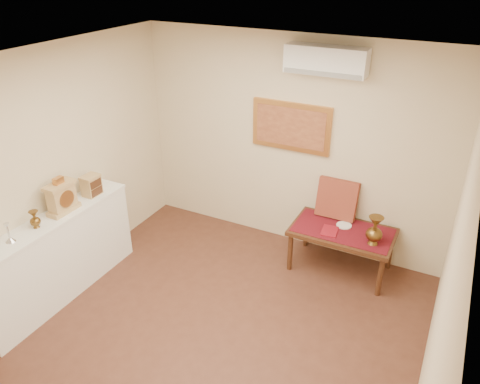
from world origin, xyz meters
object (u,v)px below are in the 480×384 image
Objects in this scene: display_ledge at (58,257)px; wooden_chest at (91,185)px; brass_urn_tall at (375,228)px; low_table at (342,235)px; mantel_clock at (62,197)px.

display_ledge is 8.28× the size of wooden_chest.
brass_urn_tall is 0.35× the size of low_table.
brass_urn_tall is at bearing 20.20° from wooden_chest.
display_ledge is 0.69m from mantel_clock.
low_table is at bearing 25.17° from wooden_chest.
display_ledge is at bearing -91.80° from wooden_chest.
display_ledge is 4.93× the size of mantel_clock.
display_ledge is at bearing -95.53° from mantel_clock.
mantel_clock reaches higher than brass_urn_tall.
brass_urn_tall is 0.21× the size of display_ledge.
mantel_clock reaches higher than low_table.
brass_urn_tall is at bearing 27.12° from mantel_clock.
wooden_chest is 0.20× the size of low_table.
mantel_clock is (-3.04, -1.55, 0.39)m from brass_urn_tall.
low_table is (2.67, 1.88, -0.01)m from display_ledge.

